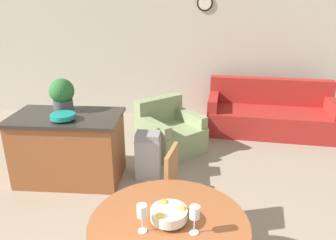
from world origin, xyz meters
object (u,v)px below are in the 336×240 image
wine_glass_right (195,213)px  armchair (169,133)px  dining_chair_far_side (183,189)px  fruit_bowl (169,214)px  potted_plant (62,94)px  teal_bowl (63,116)px  wine_glass_left (142,212)px  couch (270,115)px  kitchen_island (69,148)px  trash_bin (148,155)px

wine_glass_right → armchair: size_ratio=0.18×
dining_chair_far_side → fruit_bowl: (-0.08, -0.81, 0.31)m
fruit_bowl → potted_plant: size_ratio=0.63×
fruit_bowl → potted_plant: bearing=127.4°
armchair → teal_bowl: bearing=-177.5°
wine_glass_left → potted_plant: 2.49m
wine_glass_left → couch: (1.72, 3.80, -0.62)m
fruit_bowl → teal_bowl: 2.15m
fruit_bowl → wine_glass_left: wine_glass_left is taller
teal_bowl → potted_plant: potted_plant is taller
wine_glass_right → teal_bowl: 2.34m
couch → armchair: (-1.73, -0.91, -0.03)m
fruit_bowl → kitchen_island: 2.32m
teal_bowl → armchair: (1.20, 1.14, -0.66)m
fruit_bowl → couch: 4.03m
fruit_bowl → armchair: size_ratio=0.23×
dining_chair_far_side → potted_plant: potted_plant is taller
wine_glass_left → trash_bin: size_ratio=0.33×
wine_glass_right → trash_bin: size_ratio=0.33×
dining_chair_far_side → wine_glass_right: 1.00m
wine_glass_right → fruit_bowl: bearing=149.8°
wine_glass_left → potted_plant: bearing=122.6°
potted_plant → fruit_bowl: bearing=-52.6°
dining_chair_far_side → fruit_bowl: 0.87m
wine_glass_left → kitchen_island: wine_glass_left is taller
wine_glass_left → trash_bin: 2.13m
wine_glass_left → armchair: 2.96m
fruit_bowl → couch: size_ratio=0.12×
potted_plant → armchair: bearing=31.1°
couch → teal_bowl: bearing=-138.7°
armchair → fruit_bowl: bearing=-127.2°
wine_glass_right → armchair: 2.97m
fruit_bowl → trash_bin: 2.02m
wine_glass_left → teal_bowl: wine_glass_left is taller
kitchen_island → teal_bowl: bearing=-77.5°
kitchen_island → couch: bearing=32.5°
wine_glass_right → couch: wine_glass_right is taller
kitchen_island → potted_plant: (-0.09, 0.18, 0.66)m
fruit_bowl → wine_glass_left: 0.23m
kitchen_island → potted_plant: potted_plant is taller
teal_bowl → trash_bin: bearing=15.7°
couch → trash_bin: bearing=-131.4°
kitchen_island → fruit_bowl: bearing=-51.6°
wine_glass_right → trash_bin: (-0.59, 2.01, -0.61)m
kitchen_island → dining_chair_far_side: bearing=-33.3°
wine_glass_left → trash_bin: wine_glass_left is taller
trash_bin → couch: bearing=42.3°
kitchen_island → wine_glass_left: bearing=-56.8°
kitchen_island → armchair: size_ratio=1.17×
dining_chair_far_side → teal_bowl: teal_bowl is taller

